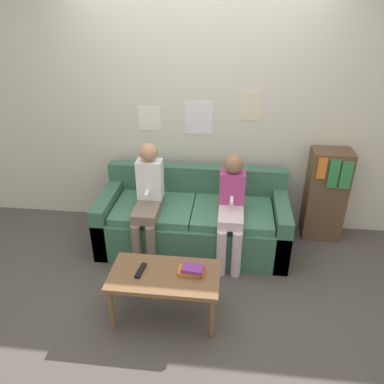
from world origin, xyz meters
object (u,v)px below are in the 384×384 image
(person_left, at_px, (148,197))
(tv_remote, at_px, (141,270))
(bookshelf, at_px, (325,195))
(coffee_table, at_px, (165,279))
(person_right, at_px, (231,205))
(couch, at_px, (193,221))

(person_left, height_order, tv_remote, person_left)
(person_left, height_order, bookshelf, person_left)
(coffee_table, relative_size, bookshelf, 0.87)
(tv_remote, bearing_deg, person_right, 57.35)
(bookshelf, bearing_deg, person_right, -152.56)
(coffee_table, relative_size, tv_remote, 4.95)
(couch, distance_m, bookshelf, 1.40)
(couch, relative_size, person_left, 1.66)
(tv_remote, xyz_separation_m, bookshelf, (1.65, 1.32, 0.07))
(coffee_table, relative_size, person_left, 0.76)
(coffee_table, xyz_separation_m, bookshelf, (1.46, 1.33, 0.13))
(person_left, bearing_deg, couch, 23.34)
(person_left, distance_m, person_right, 0.79)
(couch, xyz_separation_m, bookshelf, (1.35, 0.31, 0.23))
(person_left, distance_m, bookshelf, 1.83)
(tv_remote, bearing_deg, bookshelf, 45.80)
(person_left, relative_size, tv_remote, 6.48)
(person_left, xyz_separation_m, tv_remote, (0.11, -0.83, -0.20))
(person_left, distance_m, tv_remote, 0.86)
(bookshelf, bearing_deg, couch, -166.86)
(coffee_table, xyz_separation_m, tv_remote, (-0.19, 0.01, 0.06))
(coffee_table, distance_m, bookshelf, 1.98)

